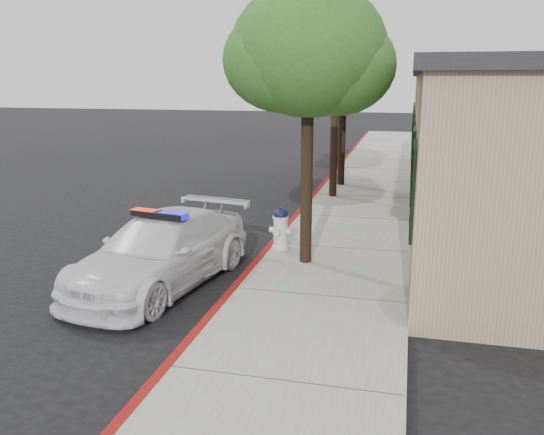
{
  "coord_description": "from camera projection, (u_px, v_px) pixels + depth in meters",
  "views": [
    {
      "loc": [
        3.06,
        -9.34,
        3.89
      ],
      "look_at": [
        0.17,
        2.53,
        0.88
      ],
      "focal_mm": 37.27,
      "sensor_mm": 36.0,
      "label": 1
    }
  ],
  "objects": [
    {
      "name": "red_curb",
      "position": [
        272.0,
        246.0,
        13.24
      ],
      "size": [
        0.14,
        60.0,
        0.16
      ],
      "primitive_type": "cube",
      "color": "maroon",
      "rests_on": "ground"
    },
    {
      "name": "street_tree_near",
      "position": [
        309.0,
        57.0,
        10.89
      ],
      "size": [
        3.33,
        3.04,
        5.57
      ],
      "rotation": [
        0.0,
        0.0,
        -0.36
      ],
      "color": "black",
      "rests_on": "sidewalk"
    },
    {
      "name": "street_tree_mid",
      "position": [
        337.0,
        61.0,
        17.56
      ],
      "size": [
        3.2,
        2.97,
        5.68
      ],
      "rotation": [
        0.0,
        0.0,
        -0.21
      ],
      "color": "black",
      "rests_on": "sidewalk"
    },
    {
      "name": "street_tree_far",
      "position": [
        345.0,
        62.0,
        19.51
      ],
      "size": [
        3.16,
        3.06,
        5.73
      ],
      "rotation": [
        0.0,
        0.0,
        0.1
      ],
      "color": "black",
      "rests_on": "sidewalk"
    },
    {
      "name": "fire_hydrant",
      "position": [
        281.0,
        228.0,
        12.68
      ],
      "size": [
        0.54,
        0.47,
        0.94
      ],
      "rotation": [
        0.0,
        0.0,
        -0.17
      ],
      "color": "silver",
      "rests_on": "sidewalk"
    },
    {
      "name": "police_car",
      "position": [
        161.0,
        251.0,
        10.8
      ],
      "size": [
        2.66,
        4.9,
        1.47
      ],
      "rotation": [
        0.0,
        0.0,
        -0.17
      ],
      "color": "silver",
      "rests_on": "ground"
    },
    {
      "name": "clapboard_building",
      "position": [
        534.0,
        139.0,
        16.89
      ],
      "size": [
        7.3,
        20.89,
        4.24
      ],
      "color": "#9B8466",
      "rests_on": "ground"
    },
    {
      "name": "sidewalk",
      "position": [
        337.0,
        250.0,
        12.89
      ],
      "size": [
        3.2,
        60.0,
        0.15
      ],
      "primitive_type": "cube",
      "color": "gray",
      "rests_on": "ground"
    },
    {
      "name": "ground",
      "position": [
        231.0,
        295.0,
        10.44
      ],
      "size": [
        120.0,
        120.0,
        0.0
      ],
      "primitive_type": "plane",
      "color": "black",
      "rests_on": "ground"
    }
  ]
}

